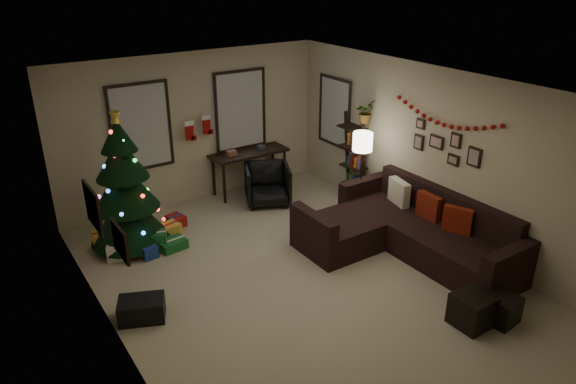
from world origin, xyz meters
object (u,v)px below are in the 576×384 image
(sofa, at_px, (406,233))
(bookshelf, at_px, (354,160))
(desk, at_px, (249,156))
(christmas_tree, at_px, (125,192))
(desk_chair, at_px, (268,184))

(sofa, bearing_deg, bookshelf, 74.88)
(desk, bearing_deg, sofa, -75.79)
(christmas_tree, height_order, sofa, christmas_tree)
(sofa, distance_m, desk, 3.43)
(sofa, height_order, desk_chair, sofa)
(sofa, bearing_deg, desk_chair, 107.51)
(christmas_tree, bearing_deg, desk, 17.44)
(sofa, height_order, desk, sofa)
(desk, distance_m, bookshelf, 1.99)
(sofa, height_order, bookshelf, bookshelf)
(sofa, distance_m, bookshelf, 1.96)
(sofa, bearing_deg, desk, 104.21)
(sofa, xyz_separation_m, desk, (-0.84, 3.30, 0.41))
(bookshelf, bearing_deg, desk_chair, 148.13)
(sofa, xyz_separation_m, desk_chair, (-0.84, 2.65, 0.07))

